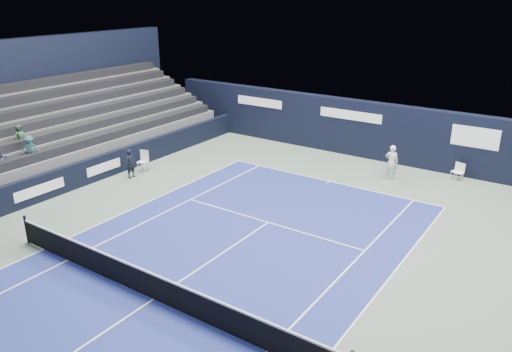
{
  "coord_description": "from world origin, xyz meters",
  "views": [
    {
      "loc": [
        9.75,
        -8.81,
        8.8
      ],
      "look_at": [
        -1.45,
        7.65,
        1.3
      ],
      "focal_mm": 35.0,
      "sensor_mm": 36.0,
      "label": 1
    }
  ],
  "objects_px": {
    "tennis_player": "(391,162)",
    "tennis_net": "(152,285)",
    "line_judge_chair": "(144,159)",
    "folding_chair_back_b": "(457,170)",
    "folding_chair_back_a": "(461,169)"
  },
  "relations": [
    {
      "from": "folding_chair_back_b",
      "to": "line_judge_chair",
      "type": "xyz_separation_m",
      "value": [
        -13.61,
        -7.79,
        0.13
      ]
    },
    {
      "from": "folding_chair_back_a",
      "to": "line_judge_chair",
      "type": "distance_m",
      "value": 15.81
    },
    {
      "from": "folding_chair_back_b",
      "to": "tennis_player",
      "type": "relative_size",
      "value": 0.49
    },
    {
      "from": "line_judge_chair",
      "to": "tennis_net",
      "type": "relative_size",
      "value": 0.08
    },
    {
      "from": "folding_chair_back_b",
      "to": "line_judge_chair",
      "type": "height_order",
      "value": "line_judge_chair"
    },
    {
      "from": "tennis_player",
      "to": "line_judge_chair",
      "type": "bearing_deg",
      "value": -151.11
    },
    {
      "from": "folding_chair_back_a",
      "to": "line_judge_chair",
      "type": "bearing_deg",
      "value": -145.25
    },
    {
      "from": "tennis_net",
      "to": "tennis_player",
      "type": "xyz_separation_m",
      "value": [
        2.28,
        13.96,
        0.35
      ]
    },
    {
      "from": "line_judge_chair",
      "to": "tennis_net",
      "type": "distance_m",
      "value": 11.72
    },
    {
      "from": "tennis_player",
      "to": "tennis_net",
      "type": "bearing_deg",
      "value": -99.26
    },
    {
      "from": "line_judge_chair",
      "to": "folding_chair_back_b",
      "type": "bearing_deg",
      "value": 14.06
    },
    {
      "from": "line_judge_chair",
      "to": "tennis_player",
      "type": "height_order",
      "value": "tennis_player"
    },
    {
      "from": "folding_chair_back_a",
      "to": "folding_chair_back_b",
      "type": "distance_m",
      "value": 0.18
    },
    {
      "from": "folding_chair_back_b",
      "to": "tennis_player",
      "type": "xyz_separation_m",
      "value": [
        -2.72,
        -1.78,
        0.38
      ]
    },
    {
      "from": "tennis_net",
      "to": "tennis_player",
      "type": "height_order",
      "value": "tennis_player"
    }
  ]
}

